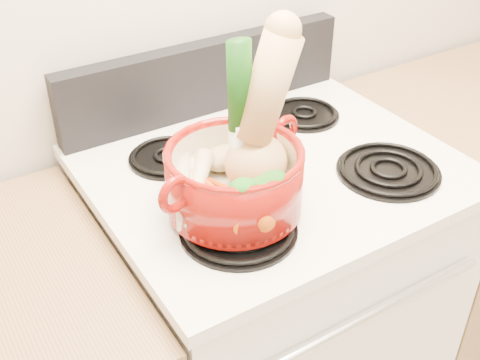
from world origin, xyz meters
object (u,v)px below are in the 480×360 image
stove_body (268,318)px  leek (240,116)px  dutch_oven (234,180)px  squash (266,114)px

stove_body → leek: leek is taller
dutch_oven → leek: leek is taller
stove_body → squash: (-0.10, -0.10, 0.69)m
stove_body → leek: (-0.14, -0.08, 0.69)m
dutch_oven → stove_body: bearing=18.1°
squash → leek: size_ratio=1.01×
stove_body → leek: size_ratio=2.98×
stove_body → dutch_oven: size_ratio=3.56×
dutch_oven → squash: squash is taller
stove_body → leek: 0.71m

